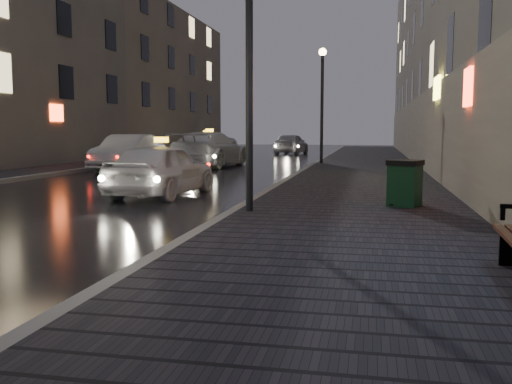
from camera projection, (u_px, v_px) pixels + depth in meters
sidewalk at (366, 167)px, 25.27m from camera, size 4.60×58.00×0.15m
curb at (312, 166)px, 25.74m from camera, size 0.20×58.00×0.15m
sidewalk_far at (103, 163)px, 27.76m from camera, size 2.40×58.00×0.15m
curb_far at (128, 164)px, 27.50m from camera, size 0.20×58.00×0.15m
building_near at (436, 31)px, 27.83m from camera, size 1.80×50.00×13.00m
building_far_c at (149, 82)px, 45.65m from camera, size 6.00×22.00×11.00m
lamp_near at (249, 35)px, 10.69m from camera, size 0.36×0.36×5.28m
lamp_far at (322, 91)px, 26.27m from camera, size 0.36×0.36×5.28m
trash_bin at (405, 183)px, 11.71m from camera, size 0.80×0.80×0.95m
taxi_near at (162, 169)px, 14.76m from camera, size 1.95×4.19×1.39m
car_left_mid at (128, 153)px, 23.68m from camera, size 1.71×4.64×1.52m
taxi_mid at (210, 149)px, 26.33m from camera, size 2.68×5.71×1.61m
taxi_far at (206, 144)px, 36.93m from camera, size 3.22×5.76×1.52m
car_far at (291, 144)px, 39.65m from camera, size 2.20×4.41×1.44m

